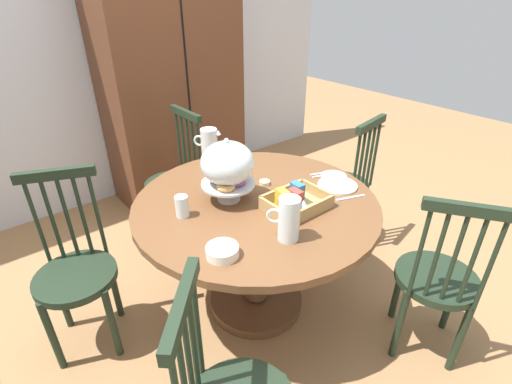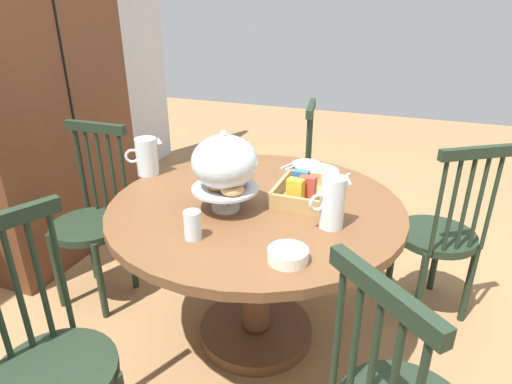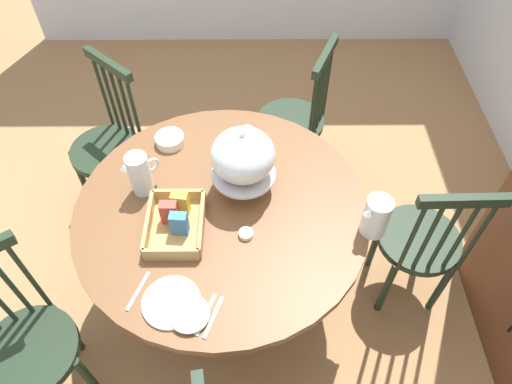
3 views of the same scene
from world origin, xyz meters
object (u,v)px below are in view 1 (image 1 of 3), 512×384
Objects in this scene: orange_juice_pitcher at (289,221)px; cereal_basket at (295,202)px; windsor_chair_far_side at (344,186)px; milk_pitcher at (209,144)px; wooden_armoire at (172,86)px; windsor_chair_near_window at (76,274)px; windsor_chair_host_seat at (176,183)px; butter_dish at (265,183)px; windsor_chair_facing_door at (437,281)px; drinking_glass at (182,206)px; china_plate_large at (337,185)px; pastry_stand_with_dome at (228,166)px; cereal_bowl at (222,251)px; dining_table at (256,231)px; china_plate_small at (334,176)px.

orange_juice_pitcher is 0.27m from cereal_basket.
windsor_chair_far_side is 5.20× the size of milk_pitcher.
milk_pitcher is at bearing 148.38° from windsor_chair_far_side.
windsor_chair_far_side reaches higher than milk_pitcher.
windsor_chair_near_window is at bearing -135.88° from wooden_armoire.
butter_dish is (0.15, -0.84, 0.30)m from windsor_chair_host_seat.
drinking_glass is (-0.88, 0.91, 0.34)m from windsor_chair_facing_door.
orange_juice_pitcher reaches higher than butter_dish.
cereal_basket is 1.44× the size of china_plate_large.
cereal_basket is at bearing -53.25° from pastry_stand_with_dome.
windsor_chair_far_side is at bearing 65.33° from windsor_chair_facing_door.
china_plate_large is at bearing 6.55° from cereal_bowl.
orange_juice_pitcher is at bearing -140.71° from cereal_basket.
milk_pitcher is (0.23, 0.54, -0.11)m from pastry_stand_with_dome.
windsor_chair_host_seat reaches higher than dining_table.
cereal_bowl is at bearing -145.71° from butter_dish.
china_plate_small is at bearing 10.70° from cereal_bowl.
windsor_chair_near_window is 4.72× the size of orange_juice_pitcher.
dining_table is 8.57× the size of china_plate_small.
cereal_basket reaches higher than butter_dish.
orange_juice_pitcher is 0.66m from china_plate_small.
dining_table is at bearing 33.81° from cereal_bowl.
windsor_chair_host_seat reaches higher than china_plate_large.
windsor_chair_far_side is 0.57m from china_plate_small.
windsor_chair_facing_door is (0.13, -2.39, -0.53)m from wooden_armoire.
orange_juice_pitcher is 0.53m from drinking_glass.
windsor_chair_far_side is at bearing 1.23° from drinking_glass.
cereal_bowl is (-0.40, -0.27, 0.22)m from dining_table.
cereal_basket reaches higher than china_plate_large.
windsor_chair_facing_door is 2.83× the size of pastry_stand_with_dome.
butter_dish is (-0.35, 0.20, -0.01)m from china_plate_small.
china_plate_large is 2.00× the size of drinking_glass.
china_plate_small is at bearing 22.82° from orange_juice_pitcher.
orange_juice_pitcher is at bearing -16.10° from cereal_bowl.
milk_pitcher is 0.73m from drinking_glass.
china_plate_small is at bearing -19.39° from windsor_chair_near_window.
china_plate_small is at bearing 89.91° from windsor_chair_facing_door.
dining_table is 0.46m from drinking_glass.
cereal_basket reaches higher than drinking_glass.
cereal_bowl is at bearing -108.39° from windsor_chair_host_seat.
milk_pitcher is 1.04m from cereal_bowl.
drinking_glass is 1.83× the size of butter_dish.
orange_juice_pitcher reaches higher than china_plate_small.
windsor_chair_host_seat is 1.23m from china_plate_large.
pastry_stand_with_dome is 0.50m from cereal_bowl.
windsor_chair_host_seat is at bearing 106.00° from windsor_chair_facing_door.
windsor_chair_far_side is 1.35m from drinking_glass.
windsor_chair_facing_door is 16.25× the size of butter_dish.
windsor_chair_facing_door is (0.50, -0.80, -0.09)m from dining_table.
china_plate_large is 0.85m from cereal_bowl.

